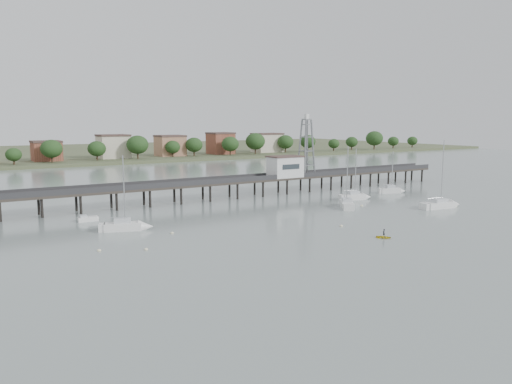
% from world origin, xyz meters
% --- Properties ---
extents(ground_plane, '(500.00, 500.00, 0.00)m').
position_xyz_m(ground_plane, '(0.00, 0.00, 0.00)').
color(ground_plane, slate).
rests_on(ground_plane, ground).
extents(pier, '(150.00, 5.00, 5.50)m').
position_xyz_m(pier, '(0.00, 60.00, 3.79)').
color(pier, '#2D2823').
rests_on(pier, ground).
extents(pier_building, '(8.40, 5.40, 5.30)m').
position_xyz_m(pier_building, '(25.00, 60.00, 6.67)').
color(pier_building, silver).
rests_on(pier_building, ground).
extents(lattice_tower, '(3.20, 3.20, 15.50)m').
position_xyz_m(lattice_tower, '(31.50, 60.00, 11.10)').
color(lattice_tower, slate).
rests_on(lattice_tower, ground).
extents(sailboat_e, '(6.64, 4.36, 10.81)m').
position_xyz_m(sailboat_e, '(48.17, 45.98, 0.66)').
color(sailboat_e, white).
rests_on(sailboat_e, ground).
extents(sailboat_c, '(6.68, 7.95, 13.41)m').
position_xyz_m(sailboat_c, '(24.70, 37.31, 0.64)').
color(sailboat_c, white).
rests_on(sailboat_c, ground).
extents(sailboat_d, '(9.28, 3.85, 14.80)m').
position_xyz_m(sailboat_d, '(41.20, 25.64, 0.63)').
color(sailboat_d, white).
rests_on(sailboat_d, ground).
extents(sailboat_b, '(8.20, 4.72, 13.06)m').
position_xyz_m(sailboat_b, '(-20.75, 39.00, 0.64)').
color(sailboat_b, white).
rests_on(sailboat_b, ground).
extents(sailboat_f, '(7.57, 3.81, 12.12)m').
position_xyz_m(sailboat_f, '(33.40, 43.11, 0.65)').
color(sailboat_f, white).
rests_on(sailboat_f, ground).
extents(white_tender, '(3.53, 1.59, 1.35)m').
position_xyz_m(white_tender, '(-25.03, 50.14, 0.42)').
color(white_tender, white).
rests_on(white_tender, ground).
extents(yellow_dinghy, '(1.58, 1.43, 2.31)m').
position_xyz_m(yellow_dinghy, '(10.53, 13.07, 0.00)').
color(yellow_dinghy, yellow).
rests_on(yellow_dinghy, ground).
extents(dinghy_occupant, '(0.78, 1.27, 0.29)m').
position_xyz_m(dinghy_occupant, '(10.53, 13.07, 0.00)').
color(dinghy_occupant, black).
rests_on(dinghy_occupant, ground).
extents(mooring_buoys, '(73.02, 13.80, 0.39)m').
position_xyz_m(mooring_buoys, '(2.53, 28.49, 0.08)').
color(mooring_buoys, '#F6EDBF').
rests_on(mooring_buoys, ground).
extents(far_shore, '(500.00, 170.00, 10.40)m').
position_xyz_m(far_shore, '(0.36, 239.58, 0.95)').
color(far_shore, '#475133').
rests_on(far_shore, ground).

